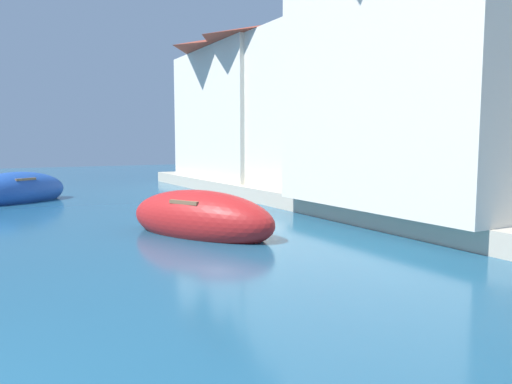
# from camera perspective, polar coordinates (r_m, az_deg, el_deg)

# --- Properties ---
(quay_promenade) EXTENTS (44.00, 32.00, 0.50)m
(quay_promenade) POSITION_cam_1_polar(r_m,az_deg,el_deg) (4.76, 7.59, -18.02)
(quay_promenade) COLOR #BCB29E
(quay_promenade) RESTS_ON ground
(moored_boat_1) EXTENTS (4.12, 3.34, 1.40)m
(moored_boat_1) POSITION_cam_1_polar(r_m,az_deg,el_deg) (19.51, -26.09, 0.07)
(moored_boat_1) COLOR #1E479E
(moored_boat_1) RESTS_ON ground
(moored_boat_6) EXTENTS (3.15, 4.27, 1.35)m
(moored_boat_6) POSITION_cam_1_polar(r_m,az_deg,el_deg) (11.53, -6.48, -3.10)
(moored_boat_6) COLOR #B21E1E
(moored_boat_6) RESTS_ON ground
(waterfront_building_main) EXTENTS (7.24, 7.10, 8.31)m
(waterfront_building_main) POSITION_cam_1_polar(r_m,az_deg,el_deg) (14.79, 22.25, 15.40)
(waterfront_building_main) COLOR silver
(waterfront_building_main) RESTS_ON quay_promenade
(waterfront_building_annex) EXTENTS (5.37, 8.72, 6.62)m
(waterfront_building_annex) POSITION_cam_1_polar(r_m,az_deg,el_deg) (21.07, 3.47, 10.51)
(waterfront_building_annex) COLOR silver
(waterfront_building_annex) RESTS_ON quay_promenade
(waterfront_building_far) EXTENTS (5.76, 7.63, 6.68)m
(waterfront_building_far) POSITION_cam_1_polar(r_m,az_deg,el_deg) (23.24, 0.04, 10.17)
(waterfront_building_far) COLOR silver
(waterfront_building_far) RESTS_ON quay_promenade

